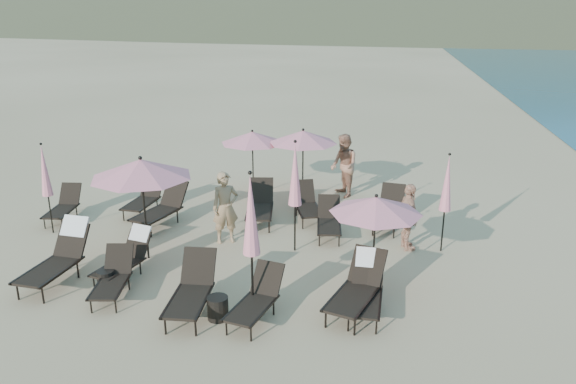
% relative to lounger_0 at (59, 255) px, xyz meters
% --- Properties ---
extents(ground, '(800.00, 800.00, 0.00)m').
position_rel_lounger_0_xyz_m(ground, '(4.20, -0.15, -0.56)').
color(ground, '#D6BA8C').
rests_on(ground, ground).
extents(lounger_0, '(0.85, 1.94, 1.18)m').
position_rel_lounger_0_xyz_m(lounger_0, '(0.00, 0.00, 0.00)').
color(lounger_0, black).
rests_on(lounger_0, ground).
extents(lounger_1, '(0.80, 1.55, 0.85)m').
position_rel_lounger_0_xyz_m(lounger_1, '(1.41, -0.44, -0.16)').
color(lounger_1, black).
rests_on(lounger_1, ground).
extents(lounger_2, '(0.90, 1.60, 0.95)m').
position_rel_lounger_0_xyz_m(lounger_2, '(1.29, 0.44, -0.11)').
color(lounger_2, black).
rests_on(lounger_2, ground).
extents(lounger_3, '(0.77, 1.78, 1.00)m').
position_rel_lounger_0_xyz_m(lounger_3, '(3.16, -0.79, -0.09)').
color(lounger_3, black).
rests_on(lounger_3, ground).
extents(lounger_4, '(0.92, 1.62, 0.88)m').
position_rel_lounger_0_xyz_m(lounger_4, '(4.41, -0.83, -0.15)').
color(lounger_4, black).
rests_on(lounger_4, ground).
extents(lounger_5, '(1.17, 1.88, 1.02)m').
position_rel_lounger_0_xyz_m(lounger_5, '(6.21, -0.22, -0.09)').
color(lounger_5, black).
rests_on(lounger_5, ground).
extents(lounger_6, '(0.72, 1.63, 0.92)m').
position_rel_lounger_0_xyz_m(lounger_6, '(0.08, 4.17, -0.13)').
color(lounger_6, black).
rests_on(lounger_6, ground).
extents(lounger_7, '(1.15, 1.90, 1.03)m').
position_rel_lounger_0_xyz_m(lounger_7, '(0.92, 3.37, -0.08)').
color(lounger_7, black).
rests_on(lounger_7, ground).
extents(lounger_8, '(0.92, 1.83, 1.01)m').
position_rel_lounger_0_xyz_m(lounger_8, '(3.42, 4.03, -0.09)').
color(lounger_8, black).
rests_on(lounger_8, ground).
extents(lounger_9, '(1.07, 1.69, 0.91)m').
position_rel_lounger_0_xyz_m(lounger_9, '(4.62, 4.45, -0.14)').
color(lounger_9, black).
rests_on(lounger_9, ground).
extents(lounger_10, '(0.74, 1.57, 0.87)m').
position_rel_lounger_0_xyz_m(lounger_10, '(5.33, 3.38, -0.16)').
color(lounger_10, black).
rests_on(lounger_10, ground).
extents(lounger_11, '(0.90, 1.76, 0.97)m').
position_rel_lounger_0_xyz_m(lounger_11, '(6.81, 4.26, -0.11)').
color(lounger_11, black).
rests_on(lounger_11, ground).
extents(lounger_12, '(0.73, 1.54, 0.85)m').
position_rel_lounger_0_xyz_m(lounger_12, '(-1.84, 3.27, -0.16)').
color(lounger_12, black).
rests_on(lounger_12, ground).
extents(lounger_13, '(0.65, 1.64, 1.01)m').
position_rel_lounger_0_xyz_m(lounger_13, '(6.39, -0.16, -0.08)').
color(lounger_13, black).
rests_on(lounger_13, ground).
extents(umbrella_open_0, '(2.25, 2.25, 2.42)m').
position_rel_lounger_0_xyz_m(umbrella_open_0, '(1.38, 1.33, 1.58)').
color(umbrella_open_0, black).
rests_on(umbrella_open_0, ground).
extents(umbrella_open_1, '(1.86, 1.86, 2.00)m').
position_rel_lounger_0_xyz_m(umbrella_open_1, '(6.48, 0.83, 1.21)').
color(umbrella_open_1, black).
rests_on(umbrella_open_1, ground).
extents(umbrella_open_2, '(1.90, 1.90, 2.04)m').
position_rel_lounger_0_xyz_m(umbrella_open_2, '(2.74, 6.14, 1.24)').
color(umbrella_open_2, black).
rests_on(umbrella_open_2, ground).
extents(umbrella_open_3, '(2.01, 2.01, 2.16)m').
position_rel_lounger_0_xyz_m(umbrella_open_3, '(4.28, 6.02, 1.35)').
color(umbrella_open_3, black).
rests_on(umbrella_open_3, ground).
extents(umbrella_closed_0, '(0.32, 0.32, 2.78)m').
position_rel_lounger_0_xyz_m(umbrella_closed_0, '(4.28, -0.58, 1.37)').
color(umbrella_closed_0, black).
rests_on(umbrella_closed_0, ground).
extents(umbrella_closed_1, '(0.28, 0.28, 2.39)m').
position_rel_lounger_0_xyz_m(umbrella_closed_1, '(8.04, 2.86, 1.10)').
color(umbrella_closed_1, black).
rests_on(umbrella_closed_1, ground).
extents(umbrella_closed_2, '(0.28, 0.28, 2.36)m').
position_rel_lounger_0_xyz_m(umbrella_closed_2, '(-1.63, 2.34, 1.08)').
color(umbrella_closed_2, black).
rests_on(umbrella_closed_2, ground).
extents(umbrella_closed_3, '(0.31, 0.31, 2.68)m').
position_rel_lounger_0_xyz_m(umbrella_closed_3, '(4.63, 2.30, 1.30)').
color(umbrella_closed_3, black).
rests_on(umbrella_closed_3, ground).
extents(side_table_0, '(0.36, 0.36, 0.41)m').
position_rel_lounger_0_xyz_m(side_table_0, '(1.14, -0.24, -0.36)').
color(side_table_0, black).
rests_on(side_table_0, ground).
extents(side_table_1, '(0.39, 0.39, 0.44)m').
position_rel_lounger_0_xyz_m(side_table_1, '(3.71, -0.96, -0.34)').
color(side_table_1, black).
rests_on(side_table_1, ground).
extents(beachgoer_a, '(0.77, 0.67, 1.77)m').
position_rel_lounger_0_xyz_m(beachgoer_a, '(2.89, 2.55, 0.32)').
color(beachgoer_a, '#9F7C56').
rests_on(beachgoer_a, ground).
extents(beachgoer_b, '(1.06, 1.15, 1.91)m').
position_rel_lounger_0_xyz_m(beachgoer_b, '(5.45, 6.54, 0.39)').
color(beachgoer_b, '#B0775A').
rests_on(beachgoer_b, ground).
extents(beachgoer_c, '(0.65, 1.02, 1.62)m').
position_rel_lounger_0_xyz_m(beachgoer_c, '(7.24, 2.84, 0.25)').
color(beachgoer_c, tan).
rests_on(beachgoer_c, ground).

